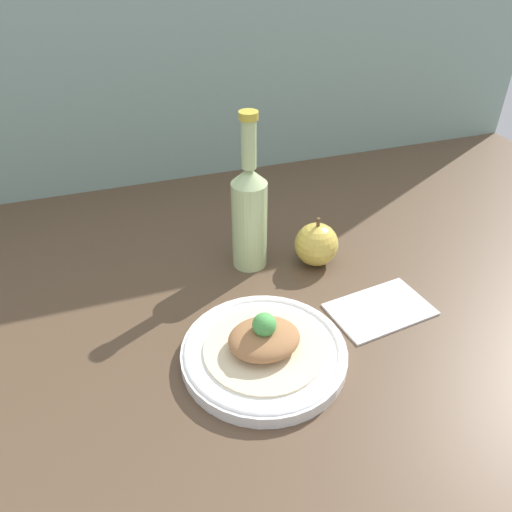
% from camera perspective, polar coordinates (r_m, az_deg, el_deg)
% --- Properties ---
extents(ground_plane, '(1.80, 1.10, 0.04)m').
position_cam_1_polar(ground_plane, '(0.83, 0.44, -7.52)').
color(ground_plane, brown).
extents(plate, '(0.24, 0.24, 0.02)m').
position_cam_1_polar(plate, '(0.74, 0.91, -10.98)').
color(plate, white).
rests_on(plate, ground_plane).
extents(plated_food, '(0.18, 0.18, 0.06)m').
position_cam_1_polar(plated_food, '(0.72, 0.93, -9.58)').
color(plated_food, beige).
rests_on(plated_food, plate).
extents(cider_bottle, '(0.06, 0.06, 0.29)m').
position_cam_1_polar(cider_bottle, '(0.86, -0.77, 4.97)').
color(cider_bottle, '#B7D18E').
rests_on(cider_bottle, ground_plane).
extents(apple, '(0.08, 0.08, 0.09)m').
position_cam_1_polar(apple, '(0.91, 6.92, 1.33)').
color(apple, gold).
rests_on(apple, ground_plane).
extents(napkin, '(0.17, 0.12, 0.01)m').
position_cam_1_polar(napkin, '(0.84, 14.01, -5.84)').
color(napkin, white).
rests_on(napkin, ground_plane).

